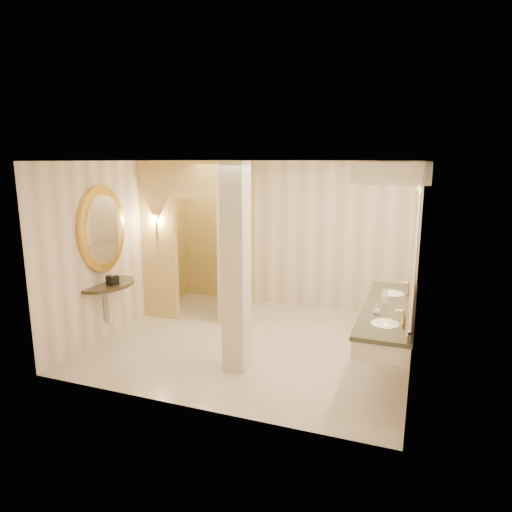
# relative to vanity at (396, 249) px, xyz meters

# --- Properties ---
(floor) EXTENTS (4.50, 4.50, 0.00)m
(floor) POSITION_rel_vanity_xyz_m (-1.98, 0.29, -1.63)
(floor) COLOR beige
(floor) RESTS_ON ground
(ceiling) EXTENTS (4.50, 4.50, 0.00)m
(ceiling) POSITION_rel_vanity_xyz_m (-1.98, 0.29, 1.07)
(ceiling) COLOR silver
(ceiling) RESTS_ON wall_back
(wall_back) EXTENTS (4.50, 0.02, 2.70)m
(wall_back) POSITION_rel_vanity_xyz_m (-1.98, 2.29, -0.28)
(wall_back) COLOR silver
(wall_back) RESTS_ON floor
(wall_front) EXTENTS (4.50, 0.02, 2.70)m
(wall_front) POSITION_rel_vanity_xyz_m (-1.98, -1.71, -0.28)
(wall_front) COLOR silver
(wall_front) RESTS_ON floor
(wall_left) EXTENTS (0.02, 4.00, 2.70)m
(wall_left) POSITION_rel_vanity_xyz_m (-4.23, 0.29, -0.28)
(wall_left) COLOR silver
(wall_left) RESTS_ON floor
(wall_right) EXTENTS (0.02, 4.00, 2.70)m
(wall_right) POSITION_rel_vanity_xyz_m (0.27, 0.29, -0.28)
(wall_right) COLOR silver
(wall_right) RESTS_ON floor
(toilet_closet) EXTENTS (1.50, 1.55, 2.70)m
(toilet_closet) POSITION_rel_vanity_xyz_m (-3.09, 1.26, -0.24)
(toilet_closet) COLOR #EFD57D
(toilet_closet) RESTS_ON floor
(wall_sconce) EXTENTS (0.14, 0.14, 0.42)m
(wall_sconce) POSITION_rel_vanity_xyz_m (-3.90, 0.72, 0.10)
(wall_sconce) COLOR #BF833D
(wall_sconce) RESTS_ON toilet_closet
(vanity) EXTENTS (0.75, 2.56, 2.09)m
(vanity) POSITION_rel_vanity_xyz_m (0.00, 0.00, 0.00)
(vanity) COLOR beige
(vanity) RESTS_ON floor
(console_shelf) EXTENTS (1.00, 1.00, 1.95)m
(console_shelf) POSITION_rel_vanity_xyz_m (-4.19, -0.30, -0.28)
(console_shelf) COLOR black
(console_shelf) RESTS_ON floor
(pillar) EXTENTS (0.30, 0.30, 2.70)m
(pillar) POSITION_rel_vanity_xyz_m (-1.89, -0.61, -0.28)
(pillar) COLOR beige
(pillar) RESTS_ON floor
(tissue_box) EXTENTS (0.17, 0.17, 0.14)m
(tissue_box) POSITION_rel_vanity_xyz_m (-4.01, -0.36, -0.68)
(tissue_box) COLOR black
(tissue_box) RESTS_ON console_shelf
(toilet) EXTENTS (0.57, 0.76, 0.69)m
(toilet) POSITION_rel_vanity_xyz_m (-3.08, 2.04, -1.28)
(toilet) COLOR white
(toilet) RESTS_ON floor
(soap_bottle_a) EXTENTS (0.08, 0.08, 0.14)m
(soap_bottle_a) POSITION_rel_vanity_xyz_m (-0.13, 0.34, -0.68)
(soap_bottle_a) COLOR beige
(soap_bottle_a) RESTS_ON vanity
(soap_bottle_b) EXTENTS (0.11, 0.11, 0.11)m
(soap_bottle_b) POSITION_rel_vanity_xyz_m (-0.16, -0.36, -0.70)
(soap_bottle_b) COLOR silver
(soap_bottle_b) RESTS_ON vanity
(soap_bottle_c) EXTENTS (0.10, 0.10, 0.19)m
(soap_bottle_c) POSITION_rel_vanity_xyz_m (-0.08, 0.04, -0.66)
(soap_bottle_c) COLOR #C6B28C
(soap_bottle_c) RESTS_ON vanity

